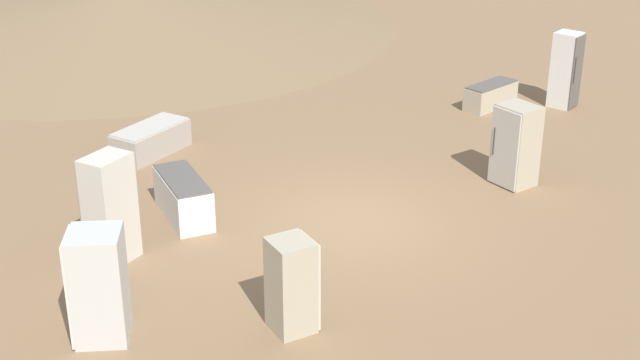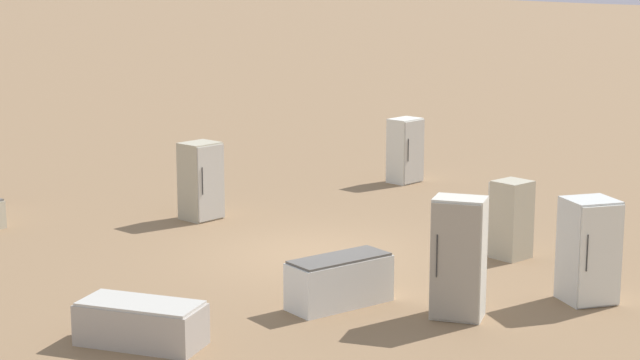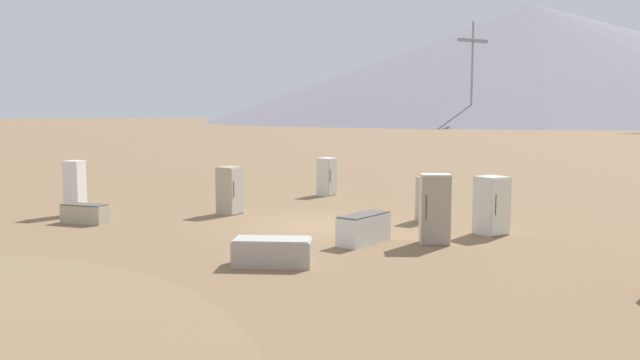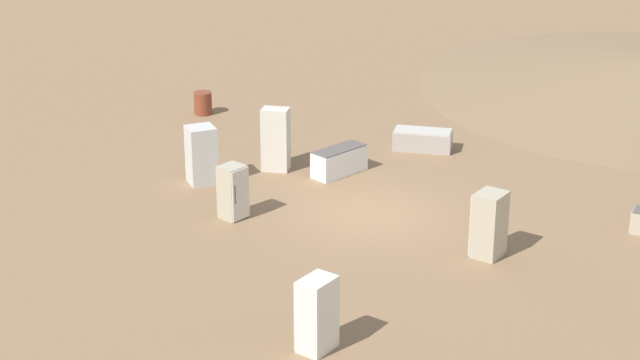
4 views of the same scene
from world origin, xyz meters
name	(u,v)px [view 2 (image 2 of 4)]	position (x,y,z in m)	size (l,w,h in m)	color
ground_plane	(315,254)	(0.00, 0.00, 0.00)	(1000.00, 1000.00, 0.00)	#846647
discarded_fridge_0	(459,258)	(-1.34, 4.02, 0.93)	(0.95, 0.90, 1.87)	beige
discarded_fridge_2	(589,251)	(-3.64, 3.71, 0.83)	(0.81, 0.83, 1.67)	silver
discarded_fridge_3	(141,323)	(3.43, 4.16, 0.31)	(1.92, 1.61, 0.63)	#A89E93
discarded_fridge_4	(405,150)	(-3.65, -6.12, 0.80)	(0.96, 0.92, 1.59)	silver
discarded_fridge_6	(511,219)	(-3.46, 0.99, 0.72)	(0.82, 0.82, 1.44)	#B2A88E
discarded_fridge_7	(339,281)	(0.27, 3.05, 0.39)	(1.82, 1.29, 0.79)	white
discarded_fridge_8	(201,181)	(1.72, -3.32, 0.82)	(0.99, 0.97, 1.64)	#B2A88E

